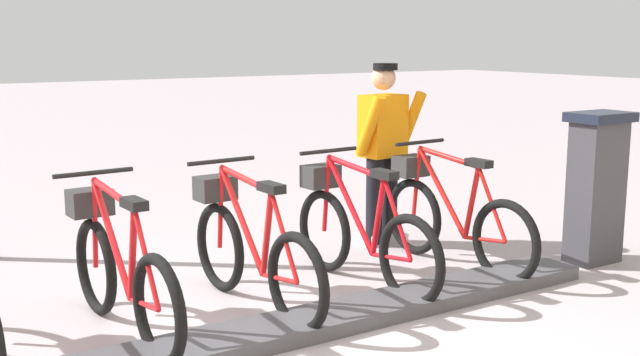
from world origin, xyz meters
TOP-DOWN VIEW (x-y plane):
  - ground_plane at (0.00, 0.00)m, footprint 60.00×60.00m
  - dock_rail_base at (0.00, 0.00)m, footprint 0.44×5.48m
  - payment_kiosk at (0.05, -3.24)m, footprint 0.36×0.52m
  - bike_docked_0 at (0.62, -2.14)m, footprint 1.72×0.54m
  - bike_docked_1 at (0.62, -1.20)m, footprint 1.72×0.54m
  - bike_docked_2 at (0.62, -0.26)m, footprint 1.72×0.54m
  - bike_docked_3 at (0.62, 0.67)m, footprint 1.72×0.54m
  - worker_near_rack at (1.49, -2.09)m, footprint 0.49×0.66m

SIDE VIEW (x-z plane):
  - ground_plane at x=0.00m, z-range 0.00..0.00m
  - dock_rail_base at x=0.00m, z-range 0.00..0.10m
  - bike_docked_0 at x=0.62m, z-range -0.08..0.94m
  - bike_docked_1 at x=0.62m, z-range -0.08..0.94m
  - bike_docked_2 at x=0.62m, z-range -0.08..0.94m
  - bike_docked_3 at x=0.62m, z-range -0.08..0.94m
  - payment_kiosk at x=0.05m, z-range 0.03..1.31m
  - worker_near_rack at x=1.49m, z-range 0.08..1.74m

